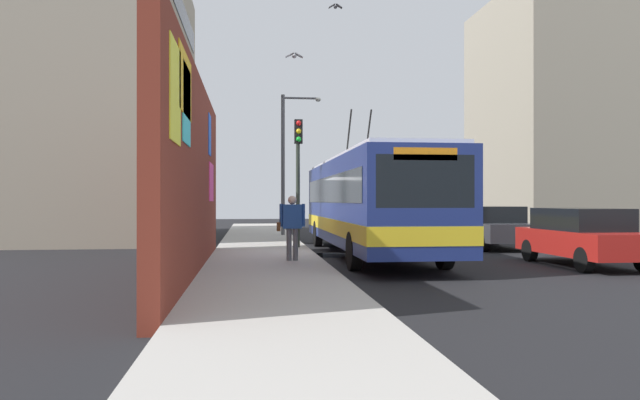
% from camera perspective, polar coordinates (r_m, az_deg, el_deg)
% --- Properties ---
extents(ground_plane, '(80.00, 80.00, 0.00)m').
position_cam_1_polar(ground_plane, '(19.14, -0.61, -5.43)').
color(ground_plane, black).
extents(sidewalk_slab, '(48.00, 3.20, 0.15)m').
position_cam_1_polar(sidewalk_slab, '(19.03, -5.43, -5.24)').
color(sidewalk_slab, '#ADA8A0').
rests_on(sidewalk_slab, ground_plane).
extents(graffiti_wall, '(12.80, 0.32, 4.72)m').
position_cam_1_polar(graffiti_wall, '(14.41, -11.97, 2.26)').
color(graffiti_wall, maroon).
rests_on(graffiti_wall, ground_plane).
extents(building_far_left, '(13.00, 7.91, 13.08)m').
position_cam_1_polar(building_far_left, '(30.39, -20.54, 8.93)').
color(building_far_left, '#9E937F').
rests_on(building_far_left, ground_plane).
extents(building_far_right, '(10.68, 7.01, 14.82)m').
position_cam_1_polar(building_far_right, '(41.52, 20.82, 7.71)').
color(building_far_right, '#9E937F').
rests_on(building_far_right, ground_plane).
extents(city_bus, '(12.72, 2.66, 4.97)m').
position_cam_1_polar(city_bus, '(19.39, 4.67, -0.10)').
color(city_bus, navy).
rests_on(city_bus, ground_plane).
extents(parked_car_red, '(4.37, 1.83, 1.58)m').
position_cam_1_polar(parked_car_red, '(17.80, 23.82, -3.14)').
color(parked_car_red, '#B21E19').
rests_on(parked_car_red, ground_plane).
extents(parked_car_dark_gray, '(4.62, 1.94, 1.58)m').
position_cam_1_polar(parked_car_dark_gray, '(23.42, 15.98, -2.40)').
color(parked_car_dark_gray, '#38383D').
rests_on(parked_car_dark_gray, ground_plane).
extents(parked_car_navy, '(4.43, 1.80, 1.58)m').
position_cam_1_polar(parked_car_navy, '(29.50, 11.10, -1.93)').
color(parked_car_navy, navy).
rests_on(parked_car_navy, ground_plane).
extents(parked_car_silver, '(4.48, 1.74, 1.58)m').
position_cam_1_polar(parked_car_silver, '(35.66, 7.94, -1.61)').
color(parked_car_silver, '#B7B7BC').
rests_on(parked_car_silver, ground_plane).
extents(pedestrian_at_curb, '(0.24, 0.78, 1.77)m').
position_cam_1_polar(pedestrian_at_curb, '(16.30, -2.71, -2.13)').
color(pedestrian_at_curb, '#595960').
rests_on(pedestrian_at_curb, sidewalk_slab).
extents(traffic_light, '(0.49, 0.28, 4.51)m').
position_cam_1_polar(traffic_light, '(20.92, -2.11, 3.70)').
color(traffic_light, '#2D382D').
rests_on(traffic_light, sidewalk_slab).
extents(street_lamp, '(0.44, 1.94, 6.76)m').
position_cam_1_polar(street_lamp, '(28.80, -3.14, 4.42)').
color(street_lamp, '#4C4C51').
rests_on(street_lamp, sidewalk_slab).
extents(curbside_puddle, '(1.77, 1.77, 0.00)m').
position_cam_1_polar(curbside_puddle, '(19.61, 1.02, -5.30)').
color(curbside_puddle, black).
rests_on(curbside_puddle, ground_plane).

